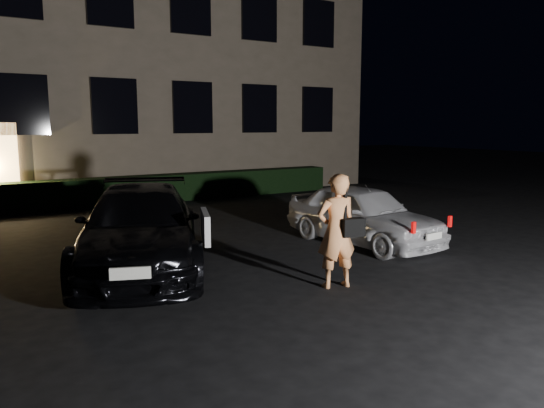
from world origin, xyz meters
TOP-DOWN VIEW (x-y plane):
  - ground at (0.00, 0.00)m, footprint 80.00×80.00m
  - building at (-0.00, 14.99)m, footprint 20.00×8.11m
  - hedge at (0.00, 10.50)m, footprint 15.00×0.70m
  - sedan at (-1.89, 3.10)m, footprint 3.57×5.19m
  - hatch at (2.60, 2.48)m, footprint 1.69×3.72m
  - man at (0.27, 0.47)m, footprint 0.73×0.54m

SIDE VIEW (x-z plane):
  - ground at x=0.00m, z-range 0.00..0.00m
  - hedge at x=0.00m, z-range 0.00..0.85m
  - hatch at x=2.60m, z-range 0.00..1.24m
  - sedan at x=-1.89m, z-range 0.00..1.40m
  - man at x=0.27m, z-range 0.00..1.74m
  - building at x=0.00m, z-range 0.00..12.00m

